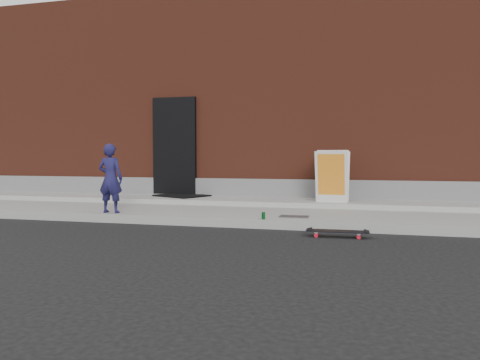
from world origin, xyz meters
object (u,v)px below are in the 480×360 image
(child, at_px, (110,178))
(pizza_sign, at_px, (332,176))
(skateboard, at_px, (337,232))
(soda_can, at_px, (263,216))

(child, relative_size, pizza_sign, 1.20)
(skateboard, relative_size, soda_can, 7.50)
(child, xyz_separation_m, soda_can, (2.81, -0.15, -0.56))
(skateboard, bearing_deg, pizza_sign, 95.05)
(skateboard, xyz_separation_m, soda_can, (-1.19, 0.51, 0.13))
(child, distance_m, pizza_sign, 4.25)
(child, relative_size, soda_can, 10.78)
(child, bearing_deg, skateboard, 169.32)
(skateboard, bearing_deg, soda_can, 156.64)
(pizza_sign, bearing_deg, child, -152.55)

